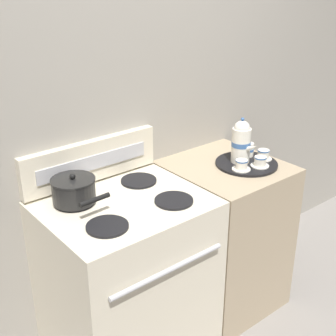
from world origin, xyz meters
name	(u,v)px	position (x,y,z in m)	size (l,w,h in m)	color
ground_plane	(173,324)	(0.00, 0.00, 0.00)	(6.00, 6.00, 0.00)	gray
wall_back	(133,130)	(0.00, 0.34, 1.10)	(6.00, 0.05, 2.20)	#9E998E
stove	(128,281)	(-0.30, 0.00, 0.45)	(0.76, 0.65, 0.91)	beige
control_panel	(91,161)	(-0.30, 0.29, 1.01)	(0.75, 0.05, 0.21)	beige
side_counter	(223,235)	(0.39, 0.00, 0.45)	(0.58, 0.62, 0.90)	tan
saucepan	(74,190)	(-0.48, 0.14, 0.97)	(0.21, 0.29, 0.14)	black
serving_tray	(246,164)	(0.48, -0.06, 0.91)	(0.34, 0.34, 0.01)	black
teapot	(241,142)	(0.46, -0.03, 1.03)	(0.11, 0.17, 0.26)	white
teacup_left	(260,162)	(0.49, -0.14, 0.94)	(0.10, 0.10, 0.06)	white
teacup_right	(263,155)	(0.58, -0.09, 0.94)	(0.10, 0.10, 0.06)	white
teacup_front	(241,165)	(0.38, -0.11, 0.94)	(0.10, 0.10, 0.06)	white
creamer_jug	(248,150)	(0.55, 0.00, 0.95)	(0.07, 0.07, 0.08)	white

